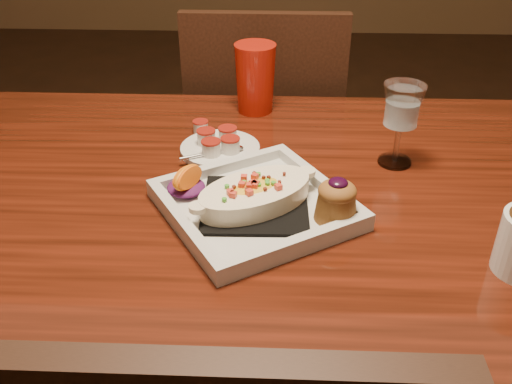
{
  "coord_description": "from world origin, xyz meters",
  "views": [
    {
      "loc": [
        0.03,
        -0.81,
        1.28
      ],
      "look_at": [
        0.0,
        -0.01,
        0.77
      ],
      "focal_mm": 40.0,
      "sensor_mm": 36.0,
      "label": 1
    }
  ],
  "objects_px": {
    "table": "(256,244)",
    "goblet": "(402,110)",
    "chair_far": "(265,151)",
    "plate": "(263,200)",
    "red_tumbler": "(255,78)",
    "saucer": "(219,146)"
  },
  "relations": [
    {
      "from": "chair_far",
      "to": "red_tumbler",
      "type": "distance_m",
      "value": 0.41
    },
    {
      "from": "goblet",
      "to": "saucer",
      "type": "bearing_deg",
      "value": 175.12
    },
    {
      "from": "plate",
      "to": "saucer",
      "type": "bearing_deg",
      "value": 82.21
    },
    {
      "from": "table",
      "to": "goblet",
      "type": "height_order",
      "value": "goblet"
    },
    {
      "from": "table",
      "to": "red_tumbler",
      "type": "bearing_deg",
      "value": 92.51
    },
    {
      "from": "red_tumbler",
      "to": "plate",
      "type": "bearing_deg",
      "value": -85.83
    },
    {
      "from": "goblet",
      "to": "saucer",
      "type": "distance_m",
      "value": 0.35
    },
    {
      "from": "red_tumbler",
      "to": "table",
      "type": "bearing_deg",
      "value": -87.49
    },
    {
      "from": "chair_far",
      "to": "goblet",
      "type": "distance_m",
      "value": 0.66
    },
    {
      "from": "chair_far",
      "to": "plate",
      "type": "height_order",
      "value": "chair_far"
    },
    {
      "from": "chair_far",
      "to": "goblet",
      "type": "height_order",
      "value": "chair_far"
    },
    {
      "from": "plate",
      "to": "red_tumbler",
      "type": "height_order",
      "value": "red_tumbler"
    },
    {
      "from": "goblet",
      "to": "red_tumbler",
      "type": "xyz_separation_m",
      "value": [
        -0.27,
        0.23,
        -0.03
      ]
    },
    {
      "from": "saucer",
      "to": "red_tumbler",
      "type": "relative_size",
      "value": 1.03
    },
    {
      "from": "table",
      "to": "goblet",
      "type": "relative_size",
      "value": 9.6
    },
    {
      "from": "table",
      "to": "chair_far",
      "type": "relative_size",
      "value": 1.61
    },
    {
      "from": "saucer",
      "to": "goblet",
      "type": "bearing_deg",
      "value": -4.88
    },
    {
      "from": "table",
      "to": "plate",
      "type": "relative_size",
      "value": 4.0
    },
    {
      "from": "chair_far",
      "to": "goblet",
      "type": "bearing_deg",
      "value": 117.48
    },
    {
      "from": "red_tumbler",
      "to": "saucer",
      "type": "bearing_deg",
      "value": -106.9
    },
    {
      "from": "table",
      "to": "red_tumbler",
      "type": "relative_size",
      "value": 9.97
    },
    {
      "from": "table",
      "to": "red_tumbler",
      "type": "height_order",
      "value": "red_tumbler"
    }
  ]
}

